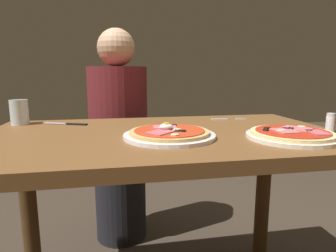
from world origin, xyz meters
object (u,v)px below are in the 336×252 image
(pizza_foreground, at_px, (171,134))
(water_glass_near, at_px, (19,114))
(salt_shaker, at_px, (330,123))
(diner_person, at_px, (119,143))
(pizza_across_left, at_px, (292,135))
(fork, at_px, (226,119))
(dining_table, at_px, (165,167))
(knife, at_px, (68,124))

(pizza_foreground, height_order, water_glass_near, water_glass_near)
(salt_shaker, relative_size, diner_person, 0.06)
(water_glass_near, bearing_deg, pizza_across_left, -24.83)
(pizza_across_left, relative_size, salt_shaker, 4.21)
(pizza_foreground, xyz_separation_m, fork, (0.31, 0.31, -0.01))
(pizza_across_left, relative_size, diner_person, 0.24)
(pizza_across_left, bearing_deg, diner_person, 123.87)
(dining_table, height_order, diner_person, diner_person)
(pizza_across_left, bearing_deg, salt_shaker, 18.88)
(fork, height_order, knife, knife)
(water_glass_near, bearing_deg, knife, -11.12)
(water_glass_near, xyz_separation_m, fork, (0.86, -0.04, -0.04))
(pizza_foreground, relative_size, knife, 1.58)
(knife, bearing_deg, diner_person, 62.90)
(pizza_across_left, relative_size, knife, 1.51)
(pizza_foreground, bearing_deg, fork, 44.98)
(dining_table, bearing_deg, pizza_across_left, -23.51)
(fork, xyz_separation_m, diner_person, (-0.47, 0.40, -0.18))
(water_glass_near, bearing_deg, dining_table, -25.72)
(dining_table, bearing_deg, fork, 36.01)
(diner_person, bearing_deg, water_glass_near, 42.81)
(water_glass_near, xyz_separation_m, diner_person, (0.39, 0.36, -0.23))
(dining_table, xyz_separation_m, pizza_across_left, (0.38, -0.16, 0.14))
(dining_table, relative_size, knife, 6.57)
(knife, bearing_deg, dining_table, -32.25)
(pizza_foreground, bearing_deg, diner_person, 102.56)
(pizza_foreground, xyz_separation_m, knife, (-0.36, 0.31, -0.01))
(knife, height_order, salt_shaker, salt_shaker)
(diner_person, bearing_deg, salt_shaker, 134.74)
(dining_table, bearing_deg, salt_shaker, -9.99)
(fork, relative_size, diner_person, 0.13)
(knife, bearing_deg, pizza_across_left, -27.94)
(water_glass_near, bearing_deg, fork, -2.34)
(salt_shaker, bearing_deg, pizza_foreground, 178.10)
(water_glass_near, bearing_deg, salt_shaker, -18.06)
(dining_table, height_order, salt_shaker, salt_shaker)
(knife, distance_m, salt_shaker, 0.98)
(diner_person, bearing_deg, fork, 139.48)
(pizza_across_left, xyz_separation_m, salt_shaker, (0.19, 0.06, 0.02))
(fork, relative_size, knife, 0.85)
(diner_person, bearing_deg, knife, 62.90)
(knife, relative_size, diner_person, 0.16)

